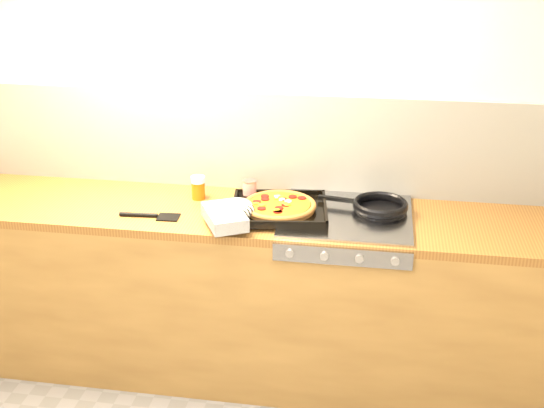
% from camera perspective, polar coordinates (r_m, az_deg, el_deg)
% --- Properties ---
extents(room_shell, '(3.20, 3.20, 3.20)m').
position_cam_1_polar(room_shell, '(3.42, -0.83, 5.19)').
color(room_shell, white).
rests_on(room_shell, ground).
extents(counter_run, '(3.20, 0.62, 0.90)m').
position_cam_1_polar(counter_run, '(3.45, -1.60, -7.44)').
color(counter_run, olive).
rests_on(counter_run, ground).
extents(stovetop, '(0.60, 0.56, 0.02)m').
position_cam_1_polar(stovetop, '(3.19, 6.27, -1.00)').
color(stovetop, '#949599').
rests_on(stovetop, counter_run).
extents(pizza_on_tray, '(0.59, 0.56, 0.07)m').
position_cam_1_polar(pizza_on_tray, '(3.15, -0.64, -0.40)').
color(pizza_on_tray, black).
rests_on(pizza_on_tray, stovetop).
extents(frying_pan, '(0.45, 0.30, 0.04)m').
position_cam_1_polar(frying_pan, '(3.23, 8.94, -0.20)').
color(frying_pan, black).
rests_on(frying_pan, stovetop).
extents(tomato_can, '(0.07, 0.07, 0.10)m').
position_cam_1_polar(tomato_can, '(3.36, -1.89, 1.19)').
color(tomato_can, '#980F0C').
rests_on(tomato_can, counter_run).
extents(juice_glass, '(0.08, 0.08, 0.12)m').
position_cam_1_polar(juice_glass, '(3.38, -6.20, 1.39)').
color(juice_glass, '#DB4F0C').
rests_on(juice_glass, counter_run).
extents(wooden_spoon, '(0.29, 0.14, 0.02)m').
position_cam_1_polar(wooden_spoon, '(3.41, 1.84, 0.82)').
color(wooden_spoon, '#A87147').
rests_on(wooden_spoon, counter_run).
extents(black_spatula, '(0.28, 0.09, 0.02)m').
position_cam_1_polar(black_spatula, '(3.22, -10.10, -0.97)').
color(black_spatula, black).
rests_on(black_spatula, counter_run).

